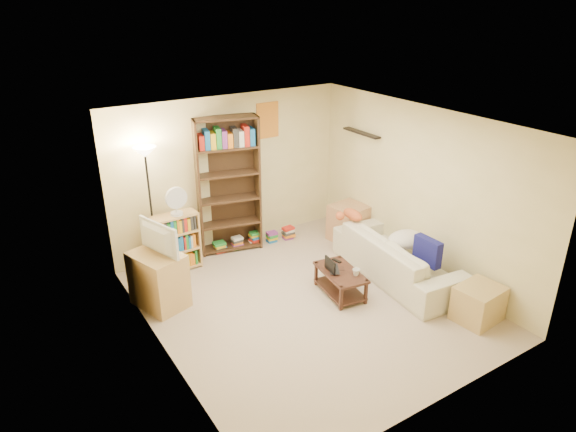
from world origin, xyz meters
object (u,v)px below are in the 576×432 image
Objects in this scene: end_cabinet at (478,303)px; side_table at (349,223)px; tabby_cat at (351,215)px; mug at (356,272)px; laptop at (337,269)px; sofa at (398,257)px; tv_stand at (159,280)px; desk_fan at (176,201)px; tall_bookshelf at (228,182)px; coffee_table at (340,280)px; short_bookshelf at (176,243)px; television at (154,240)px; floor_lamp at (147,174)px.

side_table is at bearing 88.55° from end_cabinet.
tabby_cat is 4.26× the size of mug.
laptop is 0.67× the size of end_cabinet.
laptop is at bearing 88.79° from sofa.
mug is at bearing -46.75° from tv_stand.
desk_fan reaches higher than end_cabinet.
laptop is 1.89m from end_cabinet.
end_cabinet is (1.78, -3.54, -0.93)m from tall_bookshelf.
desk_fan is at bearing 139.16° from coffee_table.
laptop is 0.42× the size of short_bookshelf.
end_cabinet is (-0.07, -2.76, -0.08)m from side_table.
television is (-2.33, 1.31, 0.57)m from mug.
tabby_cat is at bearing -24.52° from floor_lamp.
desk_fan reaches higher than side_table.
tall_bookshelf is (-1.46, 1.28, 0.43)m from tabby_cat.
end_cabinet reaches higher than mug.
television reaches higher than side_table.
side_table is at bearing -13.49° from floor_lamp.
tabby_cat is 3.12m from floor_lamp.
sofa is at bearing -97.49° from side_table.
tv_stand is at bearing -134.68° from tall_bookshelf.
desk_fan is (-2.42, 1.05, 0.41)m from tabby_cat.
tall_bookshelf is at bearing 13.65° from desk_fan.
television is 0.98m from desk_fan.
coffee_table is at bearing 117.63° from mug.
mug is 0.16× the size of television.
short_bookshelf reaches higher than coffee_table.
sofa is 4.02× the size of end_cabinet.
side_table is at bearing -13.55° from short_bookshelf.
coffee_table is at bearing -43.90° from tv_stand.
desk_fan is 4.39m from end_cabinet.
floor_lamp is (-2.74, 1.25, 0.82)m from tabby_cat.
tall_bookshelf is at bearing 116.72° from end_cabinet.
tv_stand is at bearing -106.97° from floor_lamp.
desk_fan is (-1.59, 1.81, 0.77)m from laptop.
laptop is at bearing -137.47° from tabby_cat.
tall_bookshelf is (-0.64, 2.04, 0.79)m from laptop.
laptop is 2.28m from tall_bookshelf.
television reaches higher than tv_stand.
tabby_cat is 0.23× the size of tall_bookshelf.
tv_stand is 1.03× the size of television.
tv_stand is 1.23m from desk_fan.
mug is 3.25m from floor_lamp.
sofa is 2.86m from tall_bookshelf.
sofa reaches higher than end_cabinet.
tabby_cat is at bearing -16.02° from laptop.
tabby_cat is at bearing -113.08° from television.
side_table is (1.22, 1.26, -0.06)m from laptop.
mug is at bearing -121.33° from laptop.
coffee_table is 0.97× the size of short_bookshelf.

